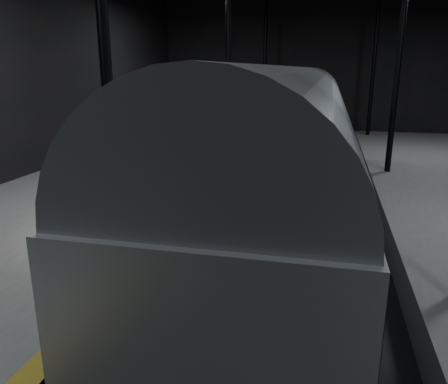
% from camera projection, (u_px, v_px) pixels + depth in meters
% --- Properties ---
extents(ground, '(44.00, 44.00, 0.00)m').
position_uv_depth(ground, '(288.00, 250.00, 13.93)').
color(ground, black).
rests_on(ground, ground).
extents(platform_left, '(9.00, 43.80, 1.00)m').
position_uv_depth(platform_left, '(76.00, 218.00, 15.47)').
color(platform_left, '#575754').
rests_on(platform_left, ground).
extents(tactile_strip, '(0.50, 43.80, 0.01)m').
position_uv_depth(tactile_strip, '(190.00, 213.00, 14.38)').
color(tactile_strip, olive).
rests_on(tactile_strip, platform_left).
extents(track, '(2.40, 43.00, 0.24)m').
position_uv_depth(track, '(288.00, 248.00, 13.91)').
color(track, '#3F3328').
rests_on(track, ground).
extents(train, '(3.09, 20.67, 5.52)m').
position_uv_depth(train, '(293.00, 153.00, 13.42)').
color(train, '#A8ABB0').
rests_on(train, ground).
extents(woman, '(0.65, 0.43, 1.78)m').
position_uv_depth(woman, '(141.00, 179.00, 15.25)').
color(woman, '#A17A63').
rests_on(woman, platform_left).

